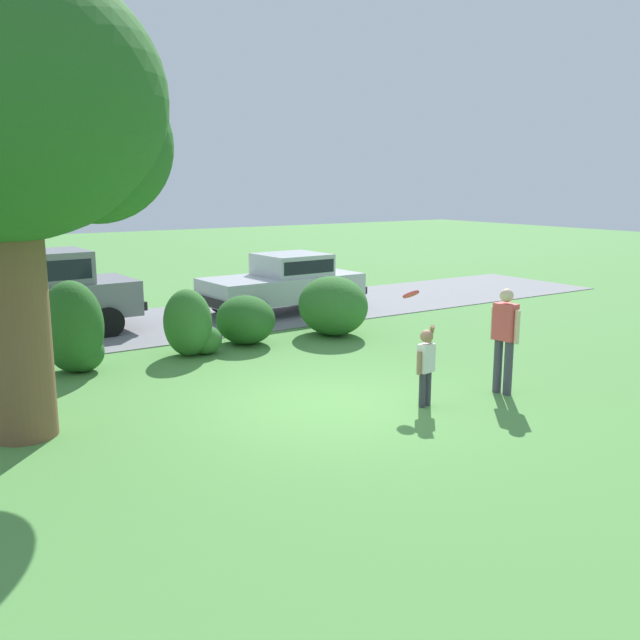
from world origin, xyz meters
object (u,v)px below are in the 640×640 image
(frisbee, at_px, (411,294))
(parked_suv, at_px, (30,290))
(parked_sedan, at_px, (285,281))
(adult_onlooker, at_px, (505,335))
(child_thrower, at_px, (426,361))
(oak_tree_large, at_px, (4,115))

(frisbee, bearing_deg, parked_suv, 119.41)
(parked_sedan, distance_m, parked_suv, 6.28)
(frisbee, relative_size, adult_onlooker, 0.17)
(parked_sedan, bearing_deg, frisbee, -104.77)
(child_thrower, bearing_deg, parked_suv, 115.53)
(oak_tree_large, xyz_separation_m, adult_onlooker, (6.86, -2.33, -3.26))
(parked_suv, height_order, child_thrower, parked_suv)
(parked_sedan, relative_size, child_thrower, 3.48)
(child_thrower, relative_size, frisbee, 4.48)
(oak_tree_large, distance_m, child_thrower, 6.75)
(parked_sedan, distance_m, adult_onlooker, 8.21)
(parked_suv, xyz_separation_m, frisbee, (4.35, -7.71, 0.55))
(parked_sedan, xyz_separation_m, frisbee, (-1.91, -7.24, 0.78))
(oak_tree_large, xyz_separation_m, parked_sedan, (7.56, 5.85, -3.40))
(oak_tree_large, xyz_separation_m, frisbee, (5.65, -1.39, -2.61))
(oak_tree_large, height_order, parked_suv, oak_tree_large)
(oak_tree_large, height_order, parked_sedan, oak_tree_large)
(frisbee, bearing_deg, oak_tree_large, 166.18)
(oak_tree_large, distance_m, adult_onlooker, 7.94)
(parked_suv, relative_size, adult_onlooker, 2.74)
(oak_tree_large, relative_size, parked_suv, 1.30)
(parked_sedan, bearing_deg, adult_onlooker, -94.94)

